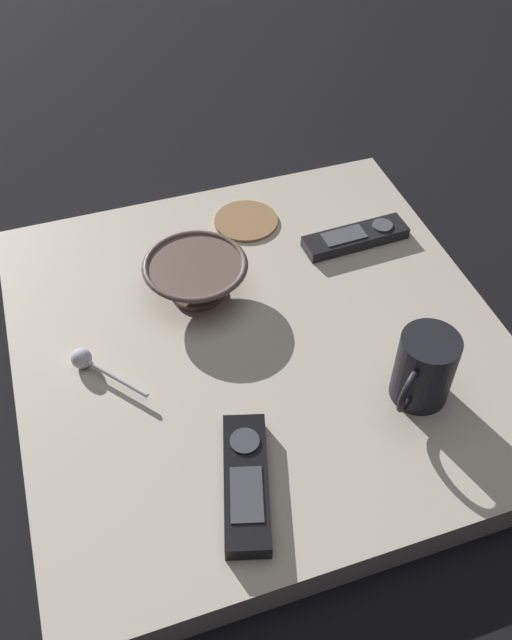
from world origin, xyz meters
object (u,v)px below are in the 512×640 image
Objects in this scene: cereal_bowl at (196,276)px; teaspoon at (87,361)px; tv_remote_near at (246,482)px; tv_remote_far at (356,237)px; coffee_mug at (424,369)px; drink_coaster at (246,221)px.

cereal_bowl is 1.46× the size of teaspoon.
tv_remote_near is at bearing -5.26° from cereal_bowl.
teaspoon is 0.61× the size of tv_remote_far.
tv_remote_near is at bearing 31.63° from teaspoon.
tv_remote_near is (0.23, 0.14, -0.00)m from teaspoon.
tv_remote_near is (0.06, -0.25, -0.04)m from coffee_mug.
tv_remote_near is 0.48m from drink_coaster.
cereal_bowl is 1.46× the size of drink_coaster.
tv_remote_far is (-0.12, 0.44, -0.00)m from teaspoon.
coffee_mug reaches higher than teaspoon.
drink_coaster is at bearing -165.78° from coffee_mug.
coffee_mug is (0.27, 0.22, 0.02)m from cereal_bowl.
cereal_bowl reaches higher than tv_remote_near.
coffee_mug reaches higher than cereal_bowl.
drink_coaster is (-0.13, 0.12, -0.03)m from cereal_bowl.
coffee_mug is 0.26m from tv_remote_near.
teaspoon is (0.09, -0.17, -0.02)m from cereal_bowl.
teaspoon is at bearing -62.36° from cereal_bowl.
tv_remote_near is (0.32, -0.03, -0.02)m from cereal_bowl.
cereal_bowl is at bearing 117.64° from teaspoon.
cereal_bowl is at bearing -41.82° from drink_coaster.
cereal_bowl is 0.34m from coffee_mug.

